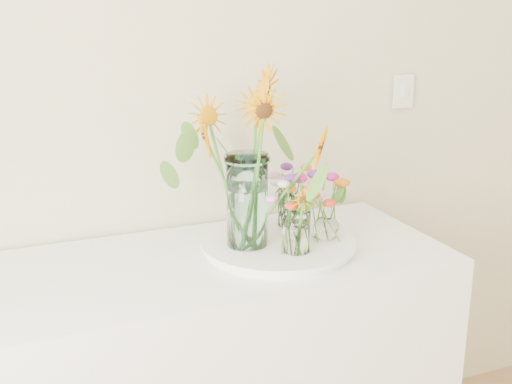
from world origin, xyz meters
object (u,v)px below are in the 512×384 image
tray (278,246)px  mason_jar (247,201)px  small_vase_a (296,231)px  small_vase_b (327,221)px  small_vase_c (288,210)px

tray → mason_jar: bearing=176.7°
tray → small_vase_a: size_ratio=3.28×
tray → small_vase_a: small_vase_a is taller
mason_jar → small_vase_b: (0.24, -0.04, -0.08)m
tray → small_vase_c: size_ratio=3.91×
tray → mason_jar: mason_jar is taller
small_vase_b → small_vase_c: bearing=112.1°
tray → small_vase_a: (0.01, -0.10, 0.08)m
small_vase_c → small_vase_b: bearing=-67.9°
mason_jar → small_vase_b: mason_jar is taller
small_vase_a → tray: bearing=96.8°
tray → small_vase_b: 0.16m
tray → small_vase_a: 0.13m
mason_jar → small_vase_a: (0.11, -0.10, -0.07)m
small_vase_a → small_vase_b: (0.13, 0.07, -0.01)m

